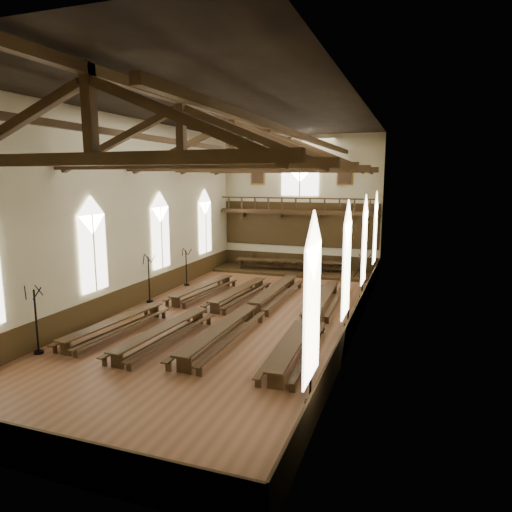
{
  "coord_description": "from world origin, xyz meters",
  "views": [
    {
      "loc": [
        8.37,
        -20.35,
        6.9
      ],
      "look_at": [
        0.61,
        1.5,
        2.92
      ],
      "focal_mm": 32.0,
      "sensor_mm": 36.0,
      "label": 1
    }
  ],
  "objects_px": {
    "refectory_row_a": "(166,303)",
    "candelabrum_right_near": "(310,381)",
    "high_table": "(291,262)",
    "candelabrum_left_mid": "(149,288)",
    "refectory_row_b": "(207,309)",
    "candelabrum_left_near": "(37,333)",
    "dais": "(291,272)",
    "candelabrum_right_far": "(362,284)",
    "candelabrum_right_mid": "(348,308)",
    "candelabrum_left_far": "(186,274)",
    "refectory_row_d": "(312,317)",
    "refectory_row_c": "(252,308)"
  },
  "relations": [
    {
      "from": "candelabrum_left_near",
      "to": "refectory_row_b",
      "type": "bearing_deg",
      "value": 56.05
    },
    {
      "from": "refectory_row_c",
      "to": "dais",
      "type": "height_order",
      "value": "refectory_row_c"
    },
    {
      "from": "refectory_row_b",
      "to": "candelabrum_left_near",
      "type": "distance_m",
      "value": 7.74
    },
    {
      "from": "refectory_row_b",
      "to": "candelabrum_left_mid",
      "type": "bearing_deg",
      "value": 159.51
    },
    {
      "from": "candelabrum_left_mid",
      "to": "candelabrum_left_far",
      "type": "relative_size",
      "value": 1.13
    },
    {
      "from": "high_table",
      "to": "refectory_row_b",
      "type": "bearing_deg",
      "value": -95.07
    },
    {
      "from": "refectory_row_b",
      "to": "candelabrum_left_mid",
      "type": "xyz_separation_m",
      "value": [
        -4.32,
        1.61,
        0.34
      ]
    },
    {
      "from": "refectory_row_a",
      "to": "candelabrum_right_mid",
      "type": "bearing_deg",
      "value": 5.57
    },
    {
      "from": "refectory_row_d",
      "to": "candelabrum_left_far",
      "type": "relative_size",
      "value": 5.74
    },
    {
      "from": "refectory_row_d",
      "to": "dais",
      "type": "distance_m",
      "value": 12.33
    },
    {
      "from": "refectory_row_d",
      "to": "candelabrum_right_mid",
      "type": "relative_size",
      "value": 4.96
    },
    {
      "from": "candelabrum_left_near",
      "to": "candelabrum_right_mid",
      "type": "relative_size",
      "value": 0.98
    },
    {
      "from": "candelabrum_left_far",
      "to": "candelabrum_left_mid",
      "type": "bearing_deg",
      "value": -90.0
    },
    {
      "from": "candelabrum_left_near",
      "to": "dais",
      "type": "bearing_deg",
      "value": 73.71
    },
    {
      "from": "dais",
      "to": "candelabrum_right_far",
      "type": "xyz_separation_m",
      "value": [
        5.72,
        -5.29,
        0.69
      ]
    },
    {
      "from": "high_table",
      "to": "candelabrum_left_mid",
      "type": "height_order",
      "value": "candelabrum_left_mid"
    },
    {
      "from": "high_table",
      "to": "candelabrum_right_near",
      "type": "relative_size",
      "value": 3.29
    },
    {
      "from": "candelabrum_left_near",
      "to": "candelabrum_left_mid",
      "type": "relative_size",
      "value": 1.01
    },
    {
      "from": "candelabrum_right_far",
      "to": "high_table",
      "type": "bearing_deg",
      "value": 137.23
    },
    {
      "from": "refectory_row_d",
      "to": "high_table",
      "type": "bearing_deg",
      "value": 109.68
    },
    {
      "from": "refectory_row_c",
      "to": "candelabrum_left_near",
      "type": "relative_size",
      "value": 5.21
    },
    {
      "from": "refectory_row_d",
      "to": "candelabrum_left_mid",
      "type": "relative_size",
      "value": 5.08
    },
    {
      "from": "dais",
      "to": "candelabrum_right_mid",
      "type": "height_order",
      "value": "candelabrum_right_mid"
    },
    {
      "from": "refectory_row_d",
      "to": "candelabrum_left_far",
      "type": "distance_m",
      "value": 11.04
    },
    {
      "from": "dais",
      "to": "candelabrum_right_far",
      "type": "distance_m",
      "value": 7.82
    },
    {
      "from": "refectory_row_b",
      "to": "candelabrum_right_far",
      "type": "distance_m",
      "value": 9.55
    },
    {
      "from": "refectory_row_b",
      "to": "candelabrum_right_near",
      "type": "height_order",
      "value": "candelabrum_right_near"
    },
    {
      "from": "refectory_row_c",
      "to": "high_table",
      "type": "height_order",
      "value": "high_table"
    },
    {
      "from": "high_table",
      "to": "candelabrum_left_far",
      "type": "xyz_separation_m",
      "value": [
        -5.38,
        -6.04,
        -0.1
      ]
    },
    {
      "from": "refectory_row_a",
      "to": "candelabrum_right_near",
      "type": "distance_m",
      "value": 11.66
    },
    {
      "from": "dais",
      "to": "candelabrum_right_near",
      "type": "xyz_separation_m",
      "value": [
        5.72,
        -18.81,
        0.66
      ]
    },
    {
      "from": "refectory_row_b",
      "to": "candelabrum_left_far",
      "type": "xyz_separation_m",
      "value": [
        -4.32,
        5.96,
        0.24
      ]
    },
    {
      "from": "high_table",
      "to": "refectory_row_d",
      "type": "bearing_deg",
      "value": -70.32
    },
    {
      "from": "candelabrum_right_mid",
      "to": "candelabrum_right_far",
      "type": "bearing_deg",
      "value": 90.0
    },
    {
      "from": "refectory_row_a",
      "to": "dais",
      "type": "relative_size",
      "value": 1.2
    },
    {
      "from": "refectory_row_d",
      "to": "candelabrum_left_far",
      "type": "bearing_deg",
      "value": 149.74
    },
    {
      "from": "candelabrum_right_mid",
      "to": "refectory_row_b",
      "type": "bearing_deg",
      "value": -170.23
    },
    {
      "from": "candelabrum_right_mid",
      "to": "candelabrum_right_near",
      "type": "bearing_deg",
      "value": -90.0
    },
    {
      "from": "refectory_row_c",
      "to": "candelabrum_left_near",
      "type": "distance_m",
      "value": 9.61
    },
    {
      "from": "refectory_row_d",
      "to": "dais",
      "type": "height_order",
      "value": "refectory_row_d"
    },
    {
      "from": "refectory_row_d",
      "to": "candelabrum_left_far",
      "type": "height_order",
      "value": "candelabrum_left_far"
    },
    {
      "from": "refectory_row_a",
      "to": "refectory_row_d",
      "type": "xyz_separation_m",
      "value": [
        7.7,
        0.14,
        0.03
      ]
    },
    {
      "from": "candelabrum_left_mid",
      "to": "candelabrum_right_mid",
      "type": "relative_size",
      "value": 0.98
    },
    {
      "from": "refectory_row_d",
      "to": "candelabrum_left_near",
      "type": "distance_m",
      "value": 11.72
    },
    {
      "from": "refectory_row_d",
      "to": "candelabrum_left_near",
      "type": "height_order",
      "value": "candelabrum_left_near"
    },
    {
      "from": "refectory_row_a",
      "to": "candelabrum_left_mid",
      "type": "height_order",
      "value": "candelabrum_left_mid"
    },
    {
      "from": "refectory_row_b",
      "to": "refectory_row_c",
      "type": "bearing_deg",
      "value": 18.93
    },
    {
      "from": "refectory_row_c",
      "to": "candelabrum_right_near",
      "type": "distance_m",
      "value": 8.87
    },
    {
      "from": "high_table",
      "to": "candelabrum_right_near",
      "type": "height_order",
      "value": "candelabrum_right_near"
    },
    {
      "from": "refectory_row_c",
      "to": "dais",
      "type": "distance_m",
      "value": 11.34
    }
  ]
}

